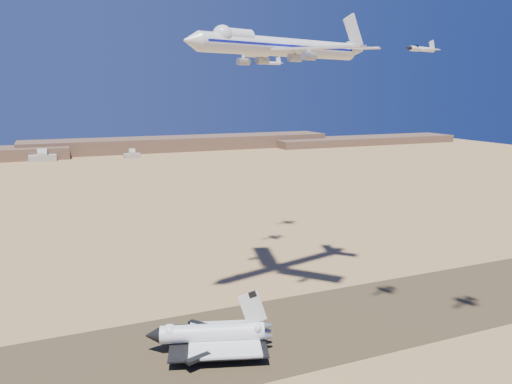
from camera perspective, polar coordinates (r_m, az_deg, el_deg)
name	(u,v)px	position (r m, az deg, el deg)	size (l,w,h in m)	color
ground	(245,340)	(166.67, -1.30, -16.51)	(1200.00, 1200.00, 0.00)	#A57A49
runway	(245,340)	(166.66, -1.30, -16.51)	(600.00, 50.00, 0.06)	#4B3E25
ridgeline	(145,147)	(678.86, -12.58, 5.07)	(960.00, 90.00, 18.00)	brown
hangars	(39,158)	(620.18, -23.58, 3.58)	(200.50, 29.50, 30.00)	#A5A292
shuttle	(211,335)	(158.89, -5.14, -15.96)	(38.88, 30.82, 18.96)	white
carrier_747	(277,47)	(176.33, 2.42, 16.26)	(78.97, 59.35, 19.67)	silver
crew_a	(243,354)	(156.77, -1.45, -18.01)	(0.69, 0.45, 1.89)	#D54A0C
crew_b	(243,359)	(154.53, -1.51, -18.53)	(0.82, 0.47, 1.68)	#D54A0C
crew_c	(246,359)	(154.53, -1.20, -18.49)	(1.08, 0.55, 1.84)	#D54A0C
chase_jet_a	(421,49)	(156.41, 18.37, 15.26)	(13.99, 8.12, 3.56)	silver
chase_jet_e	(268,63)	(223.73, 1.42, 14.53)	(14.55, 8.11, 3.64)	silver
chase_jet_f	(286,55)	(253.87, 3.43, 15.36)	(14.77, 8.32, 3.71)	silver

